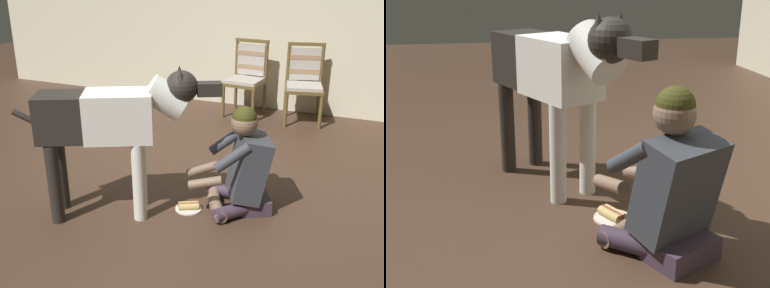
# 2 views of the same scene
# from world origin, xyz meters

# --- Properties ---
(ground_plane) EXTENTS (15.15, 15.15, 0.00)m
(ground_plane) POSITION_xyz_m (0.00, 0.00, 0.00)
(ground_plane) COLOR #412C20
(person_sitting_on_floor) EXTENTS (0.74, 0.63, 0.87)m
(person_sitting_on_floor) POSITION_xyz_m (0.68, 0.07, 0.36)
(person_sitting_on_floor) COLOR #3F2F40
(person_sitting_on_floor) RESTS_ON ground
(large_dog) EXTENTS (1.42, 0.82, 1.18)m
(large_dog) POSITION_xyz_m (-0.21, -0.39, 0.78)
(large_dog) COLOR silver
(large_dog) RESTS_ON ground
(hot_dog_on_plate) EXTENTS (0.22, 0.22, 0.06)m
(hot_dog_on_plate) POSITION_xyz_m (0.30, -0.13, 0.03)
(hot_dog_on_plate) COLOR silver
(hot_dog_on_plate) RESTS_ON ground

